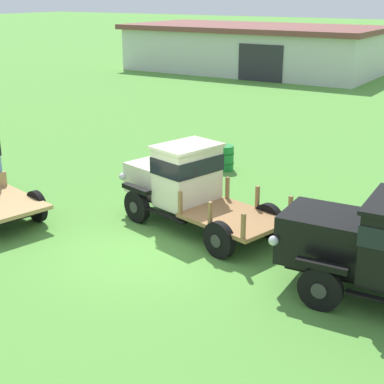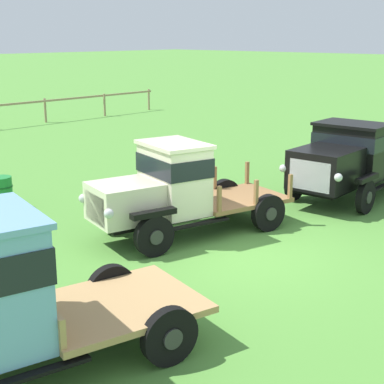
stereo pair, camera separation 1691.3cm
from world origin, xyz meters
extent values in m
plane|color=#518E38|center=(0.00, 0.00, 0.00)|extent=(240.00, 240.00, 0.00)
cube|color=silver|center=(-12.38, 30.00, 1.50)|extent=(17.89, 8.47, 3.00)
cube|color=brown|center=(-12.38, 30.00, 3.18)|extent=(18.49, 9.27, 0.36)
cube|color=#2D2D33|center=(-9.70, 25.72, 1.20)|extent=(3.20, 0.08, 2.40)
cylinder|color=black|center=(-3.56, -0.15, 0.42)|extent=(0.85, 0.35, 0.84)
cylinder|color=#2D2D2D|center=(-3.53, -0.06, 0.42)|extent=(0.29, 0.10, 0.29)
cube|color=black|center=(-5.48, 0.29, 0.48)|extent=(1.62, 0.52, 0.05)
cylinder|color=black|center=(-1.31, 1.21, 0.43)|extent=(0.88, 0.40, 0.86)
cylinder|color=#2D2D2D|center=(-1.34, 1.11, 0.43)|extent=(0.30, 0.10, 0.30)
cylinder|color=black|center=(-0.88, 2.88, 0.43)|extent=(0.88, 0.40, 0.86)
cylinder|color=#2D2D2D|center=(-0.85, 2.99, 0.43)|extent=(0.30, 0.10, 0.30)
cylinder|color=black|center=(1.58, 0.47, 0.43)|extent=(0.88, 0.40, 0.86)
cylinder|color=#2D2D2D|center=(1.55, 0.36, 0.43)|extent=(0.30, 0.10, 0.30)
cylinder|color=black|center=(2.01, 2.13, 0.43)|extent=(0.88, 0.40, 0.86)
cylinder|color=#2D2D2D|center=(2.04, 2.24, 0.43)|extent=(0.30, 0.10, 0.30)
cube|color=black|center=(0.29, 1.69, 0.51)|extent=(4.40, 2.00, 0.12)
cube|color=beige|center=(-1.30, 2.10, 0.97)|extent=(1.64, 1.52, 0.81)
cube|color=silver|center=(-1.94, 2.27, 0.93)|extent=(0.30, 0.93, 0.61)
sphere|color=silver|center=(-2.11, 1.64, 0.99)|extent=(0.20, 0.20, 0.20)
sphere|color=silver|center=(-1.79, 2.89, 0.99)|extent=(0.20, 0.20, 0.20)
cube|color=black|center=(-1.31, 1.21, 0.91)|extent=(1.00, 0.44, 0.12)
cube|color=black|center=(-0.88, 2.88, 0.91)|extent=(1.00, 0.44, 0.12)
cube|color=beige|center=(-0.13, 1.80, 1.31)|extent=(1.39, 1.73, 1.47)
cube|color=black|center=(-0.13, 1.80, 1.64)|extent=(1.44, 1.77, 0.41)
cube|color=beige|center=(-0.13, 1.80, 2.08)|extent=(1.51, 1.82, 0.08)
cube|color=black|center=(-0.24, 0.95, 0.49)|extent=(1.45, 0.50, 0.05)
cube|color=black|center=(0.19, 2.59, 0.49)|extent=(1.45, 0.50, 0.05)
cube|color=olive|center=(1.47, 1.38, 0.62)|extent=(2.61, 2.23, 0.10)
cube|color=olive|center=(0.28, 0.84, 0.95)|extent=(0.10, 0.10, 0.57)
cube|color=olive|center=(0.69, 2.43, 0.95)|extent=(0.10, 0.10, 0.57)
cube|color=olive|center=(1.26, 0.59, 0.95)|extent=(0.10, 0.10, 0.57)
cube|color=olive|center=(1.67, 2.18, 0.95)|extent=(0.10, 0.10, 0.57)
cube|color=olive|center=(2.24, 0.34, 0.95)|extent=(0.10, 0.10, 0.57)
cube|color=olive|center=(2.65, 1.92, 0.95)|extent=(0.10, 0.10, 0.57)
cylinder|color=black|center=(4.33, -0.53, 0.43)|extent=(0.88, 0.20, 0.87)
cylinder|color=#2D2D2D|center=(4.34, -0.63, 0.43)|extent=(0.31, 0.05, 0.30)
cylinder|color=black|center=(4.23, 1.49, 0.43)|extent=(0.88, 0.20, 0.87)
cylinder|color=#2D2D2D|center=(4.22, 1.58, 0.43)|extent=(0.31, 0.05, 0.30)
cube|color=black|center=(4.03, 0.46, 1.07)|extent=(1.75, 1.50, 0.99)
cube|color=silver|center=(3.22, 0.42, 1.02)|extent=(0.12, 1.12, 0.75)
sphere|color=silver|center=(3.25, -0.34, 1.10)|extent=(0.20, 0.20, 0.20)
sphere|color=silver|center=(3.17, 1.18, 1.10)|extent=(0.20, 0.20, 0.20)
cube|color=black|center=(4.33, -0.53, 0.92)|extent=(1.01, 0.25, 0.12)
cube|color=black|center=(4.23, 1.49, 0.92)|extent=(1.01, 0.25, 0.12)
cylinder|color=#1E7F33|center=(-1.66, 6.57, 0.42)|extent=(0.55, 0.55, 0.84)
cylinder|color=#124C1E|center=(-1.66, 6.57, 0.59)|extent=(0.58, 0.58, 0.03)
cylinder|color=#124C1E|center=(-1.66, 6.57, 0.25)|extent=(0.58, 0.58, 0.03)
camera|label=1|loc=(7.54, -10.16, 5.75)|focal=55.00mm
camera|label=2|loc=(-9.02, -7.03, 4.38)|focal=55.00mm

